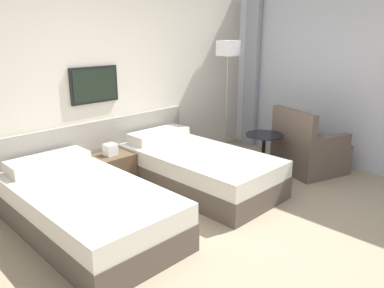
{
  "coord_description": "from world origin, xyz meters",
  "views": [
    {
      "loc": [
        -2.64,
        -1.83,
        1.89
      ],
      "look_at": [
        0.34,
        1.15,
        0.62
      ],
      "focal_mm": 35.0,
      "sensor_mm": 36.0,
      "label": 1
    }
  ],
  "objects_px": {
    "bed_near_door": "(86,208)",
    "armchair": "(308,152)",
    "floor_lamp": "(228,59)",
    "nightstand": "(112,170)",
    "side_table": "(264,146)",
    "bed_near_window": "(198,168)"
  },
  "relations": [
    {
      "from": "side_table",
      "to": "bed_near_door",
      "type": "bearing_deg",
      "value": 172.57
    },
    {
      "from": "side_table",
      "to": "nightstand",
      "type": "bearing_deg",
      "value": 148.26
    },
    {
      "from": "nightstand",
      "to": "floor_lamp",
      "type": "distance_m",
      "value": 2.39
    },
    {
      "from": "floor_lamp",
      "to": "armchair",
      "type": "relative_size",
      "value": 1.78
    },
    {
      "from": "bed_near_door",
      "to": "armchair",
      "type": "xyz_separation_m",
      "value": [
        3.04,
        -0.7,
        0.04
      ]
    },
    {
      "from": "nightstand",
      "to": "armchair",
      "type": "distance_m",
      "value": 2.69
    },
    {
      "from": "bed_near_window",
      "to": "floor_lamp",
      "type": "relative_size",
      "value": 1.14
    },
    {
      "from": "bed_near_window",
      "to": "side_table",
      "type": "height_order",
      "value": "bed_near_window"
    },
    {
      "from": "bed_near_window",
      "to": "armchair",
      "type": "xyz_separation_m",
      "value": [
        1.48,
        -0.7,
        0.04
      ]
    },
    {
      "from": "armchair",
      "to": "bed_near_window",
      "type": "bearing_deg",
      "value": 82.65
    },
    {
      "from": "floor_lamp",
      "to": "nightstand",
      "type": "bearing_deg",
      "value": 175.49
    },
    {
      "from": "nightstand",
      "to": "floor_lamp",
      "type": "height_order",
      "value": "floor_lamp"
    },
    {
      "from": "bed_near_door",
      "to": "armchair",
      "type": "relative_size",
      "value": 2.03
    },
    {
      "from": "nightstand",
      "to": "floor_lamp",
      "type": "relative_size",
      "value": 0.32
    },
    {
      "from": "nightstand",
      "to": "armchair",
      "type": "relative_size",
      "value": 0.58
    },
    {
      "from": "side_table",
      "to": "armchair",
      "type": "xyz_separation_m",
      "value": [
        0.53,
        -0.38,
        -0.12
      ]
    },
    {
      "from": "floor_lamp",
      "to": "armchair",
      "type": "bearing_deg",
      "value": -79.13
    },
    {
      "from": "nightstand",
      "to": "armchair",
      "type": "bearing_deg",
      "value": -32.6
    },
    {
      "from": "bed_near_door",
      "to": "armchair",
      "type": "height_order",
      "value": "armchair"
    },
    {
      "from": "side_table",
      "to": "floor_lamp",
      "type": "bearing_deg",
      "value": 72.46
    },
    {
      "from": "floor_lamp",
      "to": "side_table",
      "type": "relative_size",
      "value": 3.11
    },
    {
      "from": "side_table",
      "to": "armchair",
      "type": "height_order",
      "value": "armchair"
    }
  ]
}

